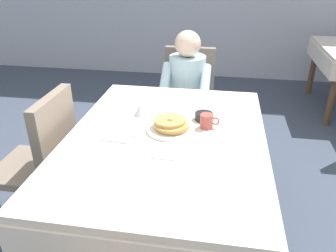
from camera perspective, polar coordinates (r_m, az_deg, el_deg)
name	(u,v)px	position (r m, az deg, el deg)	size (l,w,h in m)	color
ground_plane	(166,234)	(2.32, -0.28, -17.86)	(14.00, 14.00, 0.00)	#3D4756
dining_table_main	(166,149)	(1.92, -0.32, -3.95)	(1.12, 1.52, 0.74)	silver
chair_diner	(188,94)	(3.02, 3.41, 5.41)	(0.44, 0.45, 0.93)	#7A6B5B
diner_person	(186,86)	(2.82, 3.14, 6.87)	(0.40, 0.43, 1.12)	silver
chair_left_side	(44,155)	(2.23, -20.33, -4.72)	(0.45, 0.44, 0.93)	#7A6B5B
plate_breakfast	(171,129)	(1.92, 0.44, -0.53)	(0.28, 0.28, 0.02)	white
breakfast_stack	(171,124)	(1.91, 0.52, 0.37)	(0.20, 0.21, 0.06)	tan
cup_coffee	(207,121)	(1.95, 6.66, 0.82)	(0.11, 0.08, 0.08)	#B24C42
bowl_butter	(204,116)	(2.06, 6.13, 1.65)	(0.11, 0.11, 0.04)	black
syrup_pitcher	(140,110)	(2.10, -4.78, 2.73)	(0.08, 0.08, 0.07)	silver
fork_left_of_plate	(138,129)	(1.94, -5.19, -0.52)	(0.18, 0.01, 0.01)	silver
knife_right_of_plate	(203,134)	(1.89, 6.04, -1.39)	(0.20, 0.01, 0.01)	silver
spoon_near_edge	(159,158)	(1.67, -1.62, -5.51)	(0.15, 0.01, 0.01)	silver
napkin_folded	(117,136)	(1.88, -8.76, -1.77)	(0.17, 0.12, 0.01)	white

